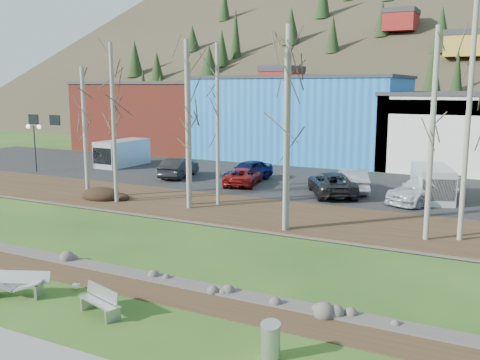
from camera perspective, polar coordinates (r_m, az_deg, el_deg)
The scene contains 34 objects.
ground at distance 19.97m, azimuth -18.74°, elevation -11.92°, with size 200.00×200.00×0.00m, color #254918.
dirt_strip at distance 21.35m, azimuth -14.64°, elevation -10.22°, with size 80.00×1.80×0.03m, color #382616.
near_bank_rocks at distance 22.06m, azimuth -12.88°, elevation -9.52°, with size 80.00×0.80×0.50m, color #47423D, non-canonical shape.
river at distance 25.15m, azimuth -6.82°, elevation -6.89°, with size 80.00×8.00×0.90m, color black, non-canonical shape.
far_bank_rocks at distance 28.50m, azimuth -2.18°, elevation -4.81°, with size 80.00×0.80×0.46m, color #47423D, non-canonical shape.
far_bank at distance 31.22m, azimuth 0.72°, elevation -3.35°, with size 80.00×7.00×0.15m, color #382616.
parking_lot at distance 40.69m, azimuth 7.37°, elevation -0.31°, with size 80.00×14.00×0.14m, color black.
building_brick at distance 64.00m, azimuth -8.74°, elevation 6.83°, with size 16.32×12.24×7.80m.
building_blue at distance 55.35m, azimuth 6.61°, elevation 6.67°, with size 20.40×12.24×8.30m.
hillside at distance 98.15m, azimuth 19.99°, elevation 15.36°, with size 160.00×72.00×35.00m, color #382F20, non-canonical shape.
bench_intact at distance 18.20m, azimuth -14.63°, elevation -12.40°, with size 1.82×0.99×0.87m.
bench_damaged at distance 20.54m, azimuth -22.66°, elevation -10.21°, with size 2.08×1.39×0.89m.
litter_bin at distance 15.09m, azimuth 3.28°, elevation -16.85°, with size 0.53×0.53×0.92m, color #A9AAAD.
seagull at distance 20.52m, azimuth -17.09°, elevation -10.75°, with size 0.40×0.19×0.29m.
dirt_mound at distance 35.48m, azimuth -14.60°, elevation -1.49°, with size 2.76×1.95×0.54m, color black.
birch_0 at distance 35.57m, azimuth -16.20°, elevation 4.81°, with size 0.27×0.27×8.33m.
birch_1 at distance 34.22m, azimuth -13.29°, elevation 5.85°, with size 0.20×0.20×9.64m.
birch_2 at distance 32.19m, azimuth -5.50°, elevation 4.81°, with size 0.31×0.31×8.51m.
birch_3 at distance 33.61m, azimuth -13.34°, elevation 5.84°, with size 0.23×0.23×9.71m.
birch_4 at distance 31.19m, azimuth -5.61°, elevation 5.79°, with size 0.26×0.26×9.74m.
birch_5 at distance 32.03m, azimuth -2.41°, elevation 5.83°, with size 0.22×0.22×9.63m.
birch_6 at distance 26.24m, azimuth 4.90°, elevation 4.07°, with size 0.22×0.22×8.87m.
birch_7 at distance 26.49m, azimuth 5.07°, elevation 5.39°, with size 0.30×0.30×10.04m.
birch_8 at distance 25.96m, azimuth 19.79°, elevation 4.47°, with size 0.25×0.25×9.78m.
birch_9 at distance 26.41m, azimuth 23.20°, elevation 6.47°, with size 0.24×0.24×11.75m.
street_lamp at distance 48.27m, azimuth -21.11°, elevation 4.54°, with size 1.52×0.43×3.97m.
car_0 at distance 42.60m, azimuth -6.54°, elevation 1.34°, with size 1.67×4.78×1.57m, color black.
car_1 at distance 39.07m, azimuth 0.33°, elevation 0.40°, with size 2.12×4.59×1.28m, color maroon.
car_2 at distance 40.66m, azimuth 0.91°, elevation 1.00°, with size 1.88×4.67×1.59m, color #101241.
car_3 at distance 37.28m, azimuth 11.88°, elevation -0.02°, with size 1.70×4.88×1.61m, color silver.
car_4 at distance 35.90m, azimuth 9.77°, elevation -0.38°, with size 2.56×5.56×1.55m, color #242426.
car_5 at distance 34.96m, azimuth 18.95°, elevation -1.01°, with size 2.24×5.52×1.60m, color silver.
van_white at distance 35.89m, azimuth 19.85°, elevation -0.37°, with size 3.36×5.21×2.11m.
van_grey at distance 49.60m, azimuth -12.60°, elevation 2.81°, with size 2.33×5.35×2.32m.
Camera 1 is at (13.63, -12.66, 7.26)m, focal length 40.00 mm.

